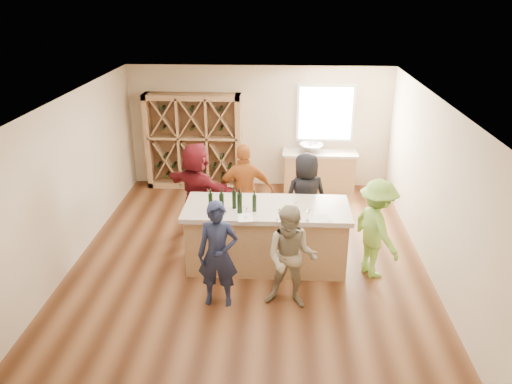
{
  "coord_description": "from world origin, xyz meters",
  "views": [
    {
      "loc": [
        0.52,
        -7.69,
        4.45
      ],
      "look_at": [
        0.1,
        0.2,
        1.15
      ],
      "focal_mm": 35.0,
      "sensor_mm": 36.0,
      "label": 1
    }
  ],
  "objects_px": {
    "wine_bottle_e": "(254,203)",
    "person_far_left": "(197,190)",
    "person_server": "(376,229)",
    "person_far_mid": "(245,192)",
    "person_far_right": "(306,197)",
    "person_near_left": "(218,255)",
    "wine_bottle_d": "(240,203)",
    "wine_rack": "(194,141)",
    "wine_bottle_a": "(211,202)",
    "wine_bottle_c": "(234,200)",
    "tasting_counter_base": "(267,238)",
    "person_near_right": "(291,258)",
    "sink": "(311,148)",
    "wine_bottle_b": "(222,203)"
  },
  "relations": [
    {
      "from": "wine_bottle_a",
      "to": "wine_bottle_d",
      "type": "bearing_deg",
      "value": -9.75
    },
    {
      "from": "wine_bottle_c",
      "to": "person_server",
      "type": "distance_m",
      "value": 2.33
    },
    {
      "from": "wine_bottle_a",
      "to": "wine_bottle_c",
      "type": "bearing_deg",
      "value": 14.88
    },
    {
      "from": "person_far_right",
      "to": "sink",
      "type": "bearing_deg",
      "value": -114.29
    },
    {
      "from": "person_far_right",
      "to": "wine_bottle_e",
      "type": "bearing_deg",
      "value": 34.5
    },
    {
      "from": "wine_bottle_c",
      "to": "person_far_right",
      "type": "bearing_deg",
      "value": 42.02
    },
    {
      "from": "wine_bottle_c",
      "to": "person_near_right",
      "type": "distance_m",
      "value": 1.47
    },
    {
      "from": "wine_bottle_c",
      "to": "wine_bottle_a",
      "type": "bearing_deg",
      "value": -165.12
    },
    {
      "from": "person_far_mid",
      "to": "person_far_right",
      "type": "height_order",
      "value": "person_far_mid"
    },
    {
      "from": "sink",
      "to": "wine_bottle_e",
      "type": "relative_size",
      "value": 1.94
    },
    {
      "from": "person_far_mid",
      "to": "wine_bottle_b",
      "type": "bearing_deg",
      "value": 67.42
    },
    {
      "from": "wine_bottle_a",
      "to": "person_server",
      "type": "relative_size",
      "value": 0.17
    },
    {
      "from": "wine_bottle_b",
      "to": "wine_bottle_c",
      "type": "bearing_deg",
      "value": 44.79
    },
    {
      "from": "wine_bottle_e",
      "to": "person_far_left",
      "type": "xyz_separation_m",
      "value": [
        -1.14,
        1.24,
        -0.31
      ]
    },
    {
      "from": "wine_bottle_c",
      "to": "person_near_left",
      "type": "height_order",
      "value": "person_near_left"
    },
    {
      "from": "wine_bottle_c",
      "to": "person_far_left",
      "type": "bearing_deg",
      "value": 125.18
    },
    {
      "from": "wine_bottle_d",
      "to": "person_near_right",
      "type": "bearing_deg",
      "value": -47.44
    },
    {
      "from": "tasting_counter_base",
      "to": "person_far_right",
      "type": "xyz_separation_m",
      "value": [
        0.68,
        1.0,
        0.34
      ]
    },
    {
      "from": "wine_rack",
      "to": "person_near_left",
      "type": "bearing_deg",
      "value": -76.39
    },
    {
      "from": "wine_rack",
      "to": "sink",
      "type": "height_order",
      "value": "wine_rack"
    },
    {
      "from": "wine_bottle_a",
      "to": "sink",
      "type": "bearing_deg",
      "value": 63.67
    },
    {
      "from": "wine_bottle_a",
      "to": "person_far_right",
      "type": "relative_size",
      "value": 0.17
    },
    {
      "from": "sink",
      "to": "tasting_counter_base",
      "type": "distance_m",
      "value": 3.59
    },
    {
      "from": "wine_bottle_b",
      "to": "person_near_left",
      "type": "height_order",
      "value": "person_near_left"
    },
    {
      "from": "tasting_counter_base",
      "to": "person_server",
      "type": "distance_m",
      "value": 1.81
    },
    {
      "from": "wine_rack",
      "to": "person_far_left",
      "type": "relative_size",
      "value": 1.21
    },
    {
      "from": "person_near_left",
      "to": "wine_bottle_d",
      "type": "bearing_deg",
      "value": 75.46
    },
    {
      "from": "person_server",
      "to": "person_far_mid",
      "type": "height_order",
      "value": "person_far_mid"
    },
    {
      "from": "sink",
      "to": "wine_bottle_d",
      "type": "relative_size",
      "value": 1.63
    },
    {
      "from": "wine_bottle_b",
      "to": "person_far_right",
      "type": "distance_m",
      "value": 1.93
    },
    {
      "from": "wine_bottle_e",
      "to": "person_server",
      "type": "xyz_separation_m",
      "value": [
        1.96,
        -0.03,
        -0.39
      ]
    },
    {
      "from": "wine_bottle_d",
      "to": "person_far_mid",
      "type": "xyz_separation_m",
      "value": [
        -0.02,
        1.29,
        -0.34
      ]
    },
    {
      "from": "wine_bottle_e",
      "to": "person_far_mid",
      "type": "xyz_separation_m",
      "value": [
        -0.25,
        1.21,
        -0.31
      ]
    },
    {
      "from": "wine_bottle_a",
      "to": "person_far_left",
      "type": "relative_size",
      "value": 0.16
    },
    {
      "from": "person_far_left",
      "to": "person_server",
      "type": "bearing_deg",
      "value": -169.2
    },
    {
      "from": "wine_bottle_d",
      "to": "person_far_mid",
      "type": "distance_m",
      "value": 1.33
    },
    {
      "from": "sink",
      "to": "tasting_counter_base",
      "type": "relative_size",
      "value": 0.21
    },
    {
      "from": "tasting_counter_base",
      "to": "person_far_left",
      "type": "height_order",
      "value": "person_far_left"
    },
    {
      "from": "person_far_mid",
      "to": "person_far_right",
      "type": "relative_size",
      "value": 1.08
    },
    {
      "from": "person_far_left",
      "to": "wine_bottle_d",
      "type": "bearing_deg",
      "value": 157.7
    },
    {
      "from": "wine_bottle_b",
      "to": "person_near_left",
      "type": "bearing_deg",
      "value": -87.45
    },
    {
      "from": "person_near_right",
      "to": "tasting_counter_base",
      "type": "bearing_deg",
      "value": 117.88
    },
    {
      "from": "person_far_mid",
      "to": "wine_rack",
      "type": "bearing_deg",
      "value": -72.14
    },
    {
      "from": "person_server",
      "to": "person_far_mid",
      "type": "xyz_separation_m",
      "value": [
        -2.21,
        1.24,
        0.08
      ]
    },
    {
      "from": "wine_rack",
      "to": "person_far_right",
      "type": "xyz_separation_m",
      "value": [
        2.48,
        -2.51,
        -0.26
      ]
    },
    {
      "from": "person_server",
      "to": "person_far_right",
      "type": "xyz_separation_m",
      "value": [
        -1.08,
        1.22,
        0.01
      ]
    },
    {
      "from": "wine_bottle_d",
      "to": "person_far_right",
      "type": "bearing_deg",
      "value": 48.95
    },
    {
      "from": "wine_rack",
      "to": "person_near_left",
      "type": "height_order",
      "value": "wine_rack"
    },
    {
      "from": "wine_bottle_c",
      "to": "person_far_mid",
      "type": "bearing_deg",
      "value": 85.56
    },
    {
      "from": "person_server",
      "to": "person_far_left",
      "type": "relative_size",
      "value": 0.91
    }
  ]
}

